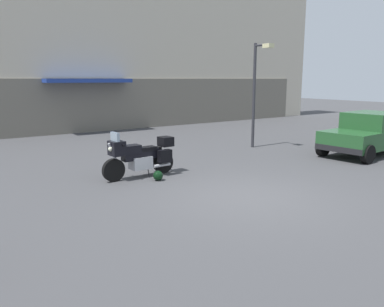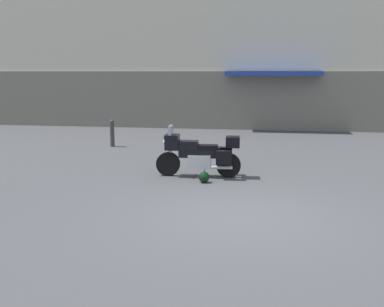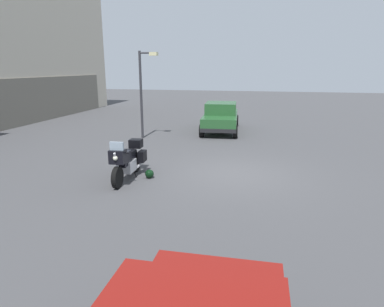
{
  "view_description": "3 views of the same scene",
  "coord_description": "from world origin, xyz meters",
  "px_view_note": "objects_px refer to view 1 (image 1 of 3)",
  "views": [
    {
      "loc": [
        -6.09,
        -6.52,
        2.78
      ],
      "look_at": [
        -1.11,
        0.74,
        1.07
      ],
      "focal_mm": 35.91,
      "sensor_mm": 36.0,
      "label": 1
    },
    {
      "loc": [
        0.43,
        -8.2,
        2.73
      ],
      "look_at": [
        -1.12,
        1.29,
        0.97
      ],
      "focal_mm": 41.35,
      "sensor_mm": 36.0,
      "label": 2
    },
    {
      "loc": [
        -10.59,
        -0.98,
        3.42
      ],
      "look_at": [
        -0.71,
        1.23,
        0.8
      ],
      "focal_mm": 31.28,
      "sensor_mm": 36.0,
      "label": 3
    }
  ],
  "objects_px": {
    "helmet": "(158,176)",
    "streetlamp_curbside": "(257,84)",
    "motorcycle": "(141,156)",
    "car_sedan_far": "(371,133)"
  },
  "relations": [
    {
      "from": "car_sedan_far",
      "to": "motorcycle",
      "type": "bearing_deg",
      "value": 164.39
    },
    {
      "from": "motorcycle",
      "to": "helmet",
      "type": "distance_m",
      "value": 0.83
    },
    {
      "from": "motorcycle",
      "to": "streetlamp_curbside",
      "type": "distance_m",
      "value": 6.59
    },
    {
      "from": "motorcycle",
      "to": "streetlamp_curbside",
      "type": "relative_size",
      "value": 0.54
    },
    {
      "from": "helmet",
      "to": "streetlamp_curbside",
      "type": "relative_size",
      "value": 0.07
    },
    {
      "from": "motorcycle",
      "to": "car_sedan_far",
      "type": "distance_m",
      "value": 8.93
    },
    {
      "from": "car_sedan_far",
      "to": "helmet",
      "type": "bearing_deg",
      "value": 168.32
    },
    {
      "from": "helmet",
      "to": "streetlamp_curbside",
      "type": "bearing_deg",
      "value": 21.36
    },
    {
      "from": "helmet",
      "to": "car_sedan_far",
      "type": "height_order",
      "value": "car_sedan_far"
    },
    {
      "from": "motorcycle",
      "to": "helmet",
      "type": "bearing_deg",
      "value": 104.28
    }
  ]
}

